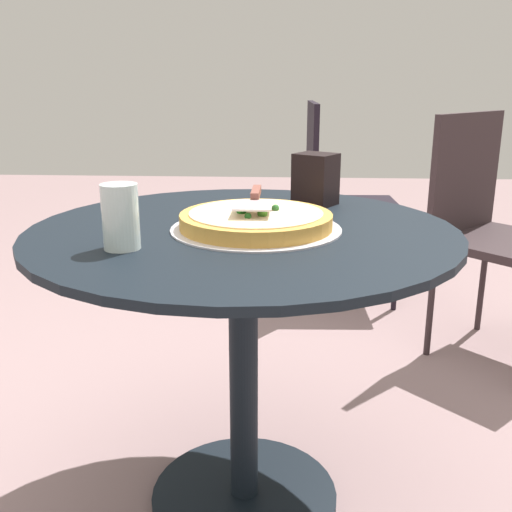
% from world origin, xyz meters
% --- Properties ---
extents(ground_plane, '(10.00, 10.00, 0.00)m').
position_xyz_m(ground_plane, '(0.00, 0.00, 0.00)').
color(ground_plane, gray).
extents(patio_table, '(0.94, 0.94, 0.70)m').
position_xyz_m(patio_table, '(0.00, 0.00, 0.53)').
color(patio_table, black).
rests_on(patio_table, ground).
extents(pizza_on_tray, '(0.37, 0.37, 0.06)m').
position_xyz_m(pizza_on_tray, '(-0.03, 0.01, 0.72)').
color(pizza_on_tray, silver).
rests_on(pizza_on_tray, patio_table).
extents(pizza_server, '(0.08, 0.21, 0.02)m').
position_xyz_m(pizza_server, '(-0.03, -0.02, 0.76)').
color(pizza_server, silver).
rests_on(pizza_server, pizza_on_tray).
extents(drinking_cup, '(0.07, 0.07, 0.12)m').
position_xyz_m(drinking_cup, '(0.22, 0.18, 0.76)').
color(drinking_cup, silver).
rests_on(drinking_cup, patio_table).
extents(napkin_dispenser, '(0.13, 0.12, 0.13)m').
position_xyz_m(napkin_dispenser, '(-0.17, -0.26, 0.76)').
color(napkin_dispenser, black).
rests_on(napkin_dispenser, patio_table).
extents(patio_chair_near, '(0.60, 0.60, 0.89)m').
position_xyz_m(patio_chair_near, '(-0.83, -0.90, 0.52)').
color(patio_chair_near, '#312527').
rests_on(patio_chair_near, ground).
extents(patio_chair_far, '(0.43, 0.43, 0.91)m').
position_xyz_m(patio_chair_far, '(-0.31, -1.47, 0.52)').
color(patio_chair_far, black).
rests_on(patio_chair_far, ground).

